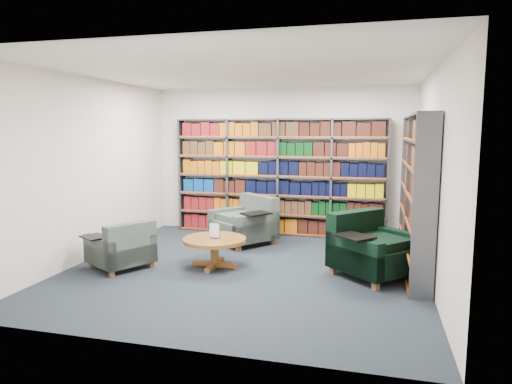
% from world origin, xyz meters
% --- Properties ---
extents(room_shell, '(5.02, 5.02, 2.82)m').
position_xyz_m(room_shell, '(0.00, 0.00, 1.40)').
color(room_shell, black).
rests_on(room_shell, ground).
extents(bookshelf_back, '(4.00, 0.28, 2.20)m').
position_xyz_m(bookshelf_back, '(0.00, 2.34, 1.10)').
color(bookshelf_back, '#47494F').
rests_on(bookshelf_back, ground).
extents(bookshelf_right, '(0.28, 2.50, 2.20)m').
position_xyz_m(bookshelf_right, '(2.34, 0.60, 1.10)').
color(bookshelf_right, '#47494F').
rests_on(bookshelf_right, ground).
extents(chair_teal_left, '(1.28, 1.28, 0.83)m').
position_xyz_m(chair_teal_left, '(-0.40, 1.52, 0.34)').
color(chair_teal_left, '#0E273B').
rests_on(chair_teal_left, ground).
extents(chair_green_right, '(1.34, 1.34, 0.86)m').
position_xyz_m(chair_green_right, '(1.73, 0.19, 0.35)').
color(chair_green_right, black).
rests_on(chair_green_right, ground).
extents(chair_teal_front, '(1.05, 1.05, 0.70)m').
position_xyz_m(chair_teal_front, '(-1.74, -0.41, 0.28)').
color(chair_teal_front, '#0E273B').
rests_on(chair_teal_front, ground).
extents(coffee_table, '(0.92, 0.92, 0.65)m').
position_xyz_m(coffee_table, '(-0.47, -0.02, 0.35)').
color(coffee_table, olive).
rests_on(coffee_table, ground).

